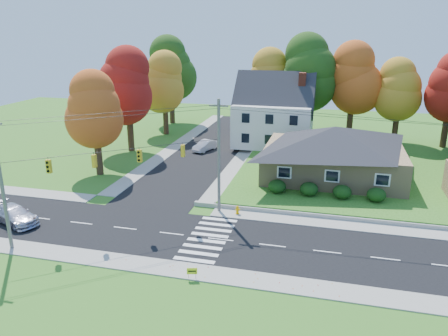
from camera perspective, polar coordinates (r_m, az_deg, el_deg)
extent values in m
plane|color=#3D7923|center=(33.94, -0.45, -9.33)|extent=(120.00, 120.00, 0.00)
cube|color=black|center=(33.94, -0.45, -9.31)|extent=(90.00, 8.00, 0.02)
cube|color=black|center=(59.45, -1.56, 2.71)|extent=(8.00, 44.00, 0.02)
cube|color=#9C9A90|center=(38.32, 1.45, -5.97)|extent=(90.00, 2.00, 0.08)
cube|color=#9C9A90|center=(29.73, -2.96, -13.51)|extent=(90.00, 2.00, 0.08)
cube|color=#3D7923|center=(52.74, 19.38, -0.03)|extent=(30.00, 30.00, 0.50)
cube|color=tan|center=(47.16, 14.03, 0.77)|extent=(14.00, 10.00, 3.20)
pyramid|color=#26262B|center=(46.46, 14.27, 3.95)|extent=(14.60, 10.60, 2.20)
cube|color=silver|center=(59.00, 6.48, 5.77)|extent=(10.00, 8.00, 5.60)
pyramid|color=#26262B|center=(58.31, 6.62, 9.61)|extent=(10.40, 8.40, 2.40)
cube|color=brown|center=(58.27, 9.99, 7.46)|extent=(0.90, 0.90, 9.60)
ellipsoid|color=#163A10|center=(41.83, 6.95, -2.39)|extent=(1.70, 1.70, 1.27)
ellipsoid|color=#163A10|center=(41.60, 11.05, -2.71)|extent=(1.70, 1.70, 1.27)
ellipsoid|color=#163A10|center=(41.59, 15.17, -3.03)|extent=(1.70, 1.70, 1.27)
ellipsoid|color=#163A10|center=(41.79, 19.28, -3.32)|extent=(1.70, 1.70, 1.27)
cylinder|color=#666059|center=(34.34, -27.04, -1.99)|extent=(0.26, 0.26, 10.00)
cylinder|color=#666059|center=(37.13, -0.68, 1.41)|extent=(0.26, 0.26, 10.00)
cube|color=#666059|center=(36.14, -0.70, 8.11)|extent=(1.60, 0.12, 0.12)
cube|color=gold|center=(33.99, -21.91, 0.20)|extent=(0.34, 0.26, 1.00)
cube|color=gold|center=(34.22, -16.59, 0.87)|extent=(0.26, 0.34, 1.00)
cube|color=gold|center=(34.80, -10.97, 1.57)|extent=(0.34, 0.26, 1.00)
cube|color=gold|center=(35.75, -5.39, 2.26)|extent=(0.26, 0.34, 1.00)
cylinder|color=black|center=(34.33, -13.52, 2.31)|extent=(13.02, 10.43, 0.04)
cylinder|color=#3F2A19|center=(65.12, 5.47, 6.84)|extent=(0.80, 0.80, 5.40)
sphere|color=#B58123|center=(64.50, 5.57, 10.25)|extent=(6.72, 6.72, 6.72)
sphere|color=#B58123|center=(64.31, 5.62, 11.73)|extent=(5.91, 5.91, 5.91)
sphere|color=#B58123|center=(64.15, 5.66, 13.22)|extent=(5.11, 5.11, 5.11)
cylinder|color=#3F2A19|center=(63.44, 10.73, 6.74)|extent=(0.86, 0.86, 6.30)
sphere|color=#254B14|center=(62.75, 10.97, 10.81)|extent=(7.84, 7.84, 7.84)
sphere|color=#254B14|center=(62.55, 11.08, 12.59)|extent=(6.90, 6.90, 6.90)
sphere|color=#254B14|center=(62.42, 11.19, 14.38)|extent=(5.96, 5.96, 5.96)
cylinder|color=#3F2A19|center=(64.40, 16.14, 6.30)|extent=(0.83, 0.83, 5.85)
sphere|color=#C2511B|center=(63.74, 16.47, 10.02)|extent=(7.28, 7.28, 7.28)
sphere|color=#C2511B|center=(63.54, 16.61, 11.65)|extent=(6.41, 6.41, 6.41)
sphere|color=#C2511B|center=(63.40, 16.76, 13.28)|extent=(5.53, 5.53, 5.53)
cylinder|color=#3F2A19|center=(64.00, 21.51, 5.29)|extent=(0.77, 0.77, 4.95)
sphere|color=#B58123|center=(63.40, 21.87, 8.44)|extent=(6.16, 6.16, 6.16)
sphere|color=#B58123|center=(63.20, 22.03, 9.81)|extent=(5.42, 5.42, 5.42)
sphere|color=#B58123|center=(63.04, 22.20, 11.19)|extent=(4.68, 4.68, 4.68)
cylinder|color=#3F2A19|center=(64.05, 26.96, 4.80)|extent=(0.80, 0.80, 5.40)
cylinder|color=#3F2A19|center=(49.77, -16.09, 1.94)|extent=(0.77, 0.77, 4.95)
sphere|color=#C2511B|center=(48.96, -16.45, 5.97)|extent=(6.16, 6.16, 6.16)
sphere|color=#C2511B|center=(48.69, -16.61, 7.74)|extent=(5.42, 5.42, 5.42)
sphere|color=#C2511B|center=(48.47, -16.77, 9.53)|extent=(4.68, 4.68, 4.68)
cylinder|color=#3F2A19|center=(58.66, -12.15, 5.04)|extent=(0.83, 0.83, 5.85)
sphere|color=maroon|center=(57.90, -12.42, 9.11)|extent=(7.28, 7.28, 7.28)
sphere|color=maroon|center=(57.67, -12.54, 10.90)|extent=(6.41, 6.41, 6.41)
sphere|color=maroon|center=(57.49, -12.66, 12.70)|extent=(5.53, 5.53, 5.53)
cylinder|color=#3F2A19|center=(67.23, -7.63, 6.68)|extent=(0.80, 0.80, 5.40)
sphere|color=#B58123|center=(66.60, -7.77, 9.97)|extent=(6.72, 6.72, 6.72)
sphere|color=#B58123|center=(66.40, -7.83, 11.41)|extent=(5.91, 5.91, 5.91)
sphere|color=#B58123|center=(66.24, -7.89, 12.85)|extent=(5.11, 5.11, 5.11)
cylinder|color=#3F2A19|center=(75.20, -6.82, 8.23)|extent=(0.86, 0.86, 6.30)
sphere|color=#254B14|center=(74.59, -6.95, 11.68)|extent=(7.84, 7.84, 7.84)
sphere|color=#254B14|center=(74.41, -7.00, 13.18)|extent=(6.90, 6.90, 6.90)
sphere|color=#254B14|center=(74.29, -7.06, 14.68)|extent=(5.96, 5.96, 5.96)
imported|color=silver|center=(40.28, -25.72, -5.52)|extent=(5.42, 3.74, 1.46)
imported|color=#BCBAC3|center=(57.76, -2.49, 2.95)|extent=(2.68, 4.33, 1.35)
cylinder|color=#E29D00|center=(38.21, 1.76, -6.02)|extent=(0.37, 0.37, 0.10)
cylinder|color=#E29D00|center=(38.09, 1.76, -5.60)|extent=(0.24, 0.24, 0.56)
sphere|color=#E29D00|center=(37.96, 1.77, -5.14)|extent=(0.26, 0.26, 0.26)
cylinder|color=#E29D00|center=(38.05, 1.76, -5.46)|extent=(0.47, 0.30, 0.12)
cylinder|color=black|center=(29.07, -4.66, -13.78)|extent=(0.02, 0.02, 0.56)
cylinder|color=black|center=(28.93, -3.71, -13.92)|extent=(0.02, 0.02, 0.56)
cube|color=#FFF321|center=(28.83, -4.20, -13.28)|extent=(0.66, 0.21, 0.45)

